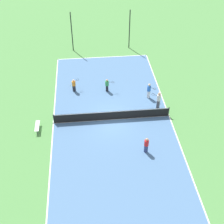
{
  "coord_description": "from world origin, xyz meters",
  "views": [
    {
      "loc": [
        -2.14,
        -21.54,
        18.65
      ],
      "look_at": [
        0.0,
        0.0,
        0.9
      ],
      "focal_mm": 50.0,
      "sensor_mm": 36.0,
      "label": 1
    }
  ],
  "objects_px": {
    "player_near_blue": "(149,90)",
    "fence_post_back_right": "(129,30)",
    "tennis_net": "(112,115)",
    "bench": "(37,126)",
    "player_center_orange": "(74,85)",
    "tennis_ball_left_sideline": "(70,85)",
    "player_near_white": "(159,99)",
    "tennis_ball_far_baseline": "(74,82)",
    "player_coach_red": "(146,144)",
    "player_far_green": "(107,85)",
    "fence_post_back_left": "(72,32)"
  },
  "relations": [
    {
      "from": "player_far_green",
      "to": "player_coach_red",
      "type": "height_order",
      "value": "player_coach_red"
    },
    {
      "from": "player_near_blue",
      "to": "fence_post_back_left",
      "type": "relative_size",
      "value": 0.33
    },
    {
      "from": "fence_post_back_right",
      "to": "player_far_green",
      "type": "bearing_deg",
      "value": -111.21
    },
    {
      "from": "tennis_net",
      "to": "tennis_ball_far_baseline",
      "type": "relative_size",
      "value": 155.3
    },
    {
      "from": "tennis_net",
      "to": "fence_post_back_right",
      "type": "xyz_separation_m",
      "value": [
        3.48,
        13.62,
        1.92
      ]
    },
    {
      "from": "player_near_white",
      "to": "tennis_ball_far_baseline",
      "type": "bearing_deg",
      "value": 3.51
    },
    {
      "from": "bench",
      "to": "tennis_ball_far_baseline",
      "type": "distance_m",
      "value": 7.9
    },
    {
      "from": "player_far_green",
      "to": "player_near_blue",
      "type": "height_order",
      "value": "player_near_blue"
    },
    {
      "from": "bench",
      "to": "player_center_orange",
      "type": "xyz_separation_m",
      "value": [
        3.25,
        5.53,
        0.42
      ]
    },
    {
      "from": "player_near_blue",
      "to": "fence_post_back_left",
      "type": "bearing_deg",
      "value": 161.68
    },
    {
      "from": "player_near_blue",
      "to": "player_coach_red",
      "type": "distance_m",
      "value": 7.46
    },
    {
      "from": "tennis_net",
      "to": "player_coach_red",
      "type": "xyz_separation_m",
      "value": [
        2.34,
        -4.29,
        0.34
      ]
    },
    {
      "from": "player_center_orange",
      "to": "fence_post_back_right",
      "type": "distance_m",
      "value": 11.27
    },
    {
      "from": "player_near_blue",
      "to": "player_near_white",
      "type": "bearing_deg",
      "value": -35.23
    },
    {
      "from": "tennis_ball_left_sideline",
      "to": "fence_post_back_right",
      "type": "height_order",
      "value": "fence_post_back_right"
    },
    {
      "from": "player_near_blue",
      "to": "tennis_ball_far_baseline",
      "type": "relative_size",
      "value": 24.04
    },
    {
      "from": "player_center_orange",
      "to": "player_far_green",
      "type": "bearing_deg",
      "value": -53.45
    },
    {
      "from": "player_center_orange",
      "to": "tennis_ball_left_sideline",
      "type": "height_order",
      "value": "player_center_orange"
    },
    {
      "from": "player_far_green",
      "to": "fence_post_back_left",
      "type": "distance_m",
      "value": 9.86
    },
    {
      "from": "tennis_ball_far_baseline",
      "to": "tennis_net",
      "type": "bearing_deg",
      "value": -62.09
    },
    {
      "from": "player_far_green",
      "to": "player_near_blue",
      "type": "bearing_deg",
      "value": -18.53
    },
    {
      "from": "tennis_net",
      "to": "fence_post_back_left",
      "type": "bearing_deg",
      "value": 104.34
    },
    {
      "from": "tennis_net",
      "to": "player_near_white",
      "type": "distance_m",
      "value": 4.72
    },
    {
      "from": "bench",
      "to": "player_near_white",
      "type": "bearing_deg",
      "value": -80.11
    },
    {
      "from": "player_near_blue",
      "to": "fence_post_back_right",
      "type": "height_order",
      "value": "fence_post_back_right"
    },
    {
      "from": "tennis_ball_far_baseline",
      "to": "player_center_orange",
      "type": "bearing_deg",
      "value": -88.05
    },
    {
      "from": "player_far_green",
      "to": "fence_post_back_left",
      "type": "height_order",
      "value": "fence_post_back_left"
    },
    {
      "from": "player_near_white",
      "to": "tennis_ball_left_sideline",
      "type": "height_order",
      "value": "player_near_white"
    },
    {
      "from": "player_coach_red",
      "to": "player_center_orange",
      "type": "xyz_separation_m",
      "value": [
        -5.74,
        9.13,
        -0.06
      ]
    },
    {
      "from": "player_coach_red",
      "to": "fence_post_back_left",
      "type": "distance_m",
      "value": 18.9
    },
    {
      "from": "tennis_ball_far_baseline",
      "to": "player_far_green",
      "type": "bearing_deg",
      "value": -30.52
    },
    {
      "from": "tennis_ball_left_sideline",
      "to": "fence_post_back_right",
      "type": "distance_m",
      "value": 10.9
    },
    {
      "from": "bench",
      "to": "tennis_ball_far_baseline",
      "type": "relative_size",
      "value": 21.07
    },
    {
      "from": "player_near_blue",
      "to": "tennis_ball_far_baseline",
      "type": "bearing_deg",
      "value": -168.78
    },
    {
      "from": "player_center_orange",
      "to": "tennis_ball_far_baseline",
      "type": "bearing_deg",
      "value": 44.02
    },
    {
      "from": "fence_post_back_right",
      "to": "player_near_white",
      "type": "bearing_deg",
      "value": -85.21
    },
    {
      "from": "bench",
      "to": "player_far_green",
      "type": "xyz_separation_m",
      "value": [
        6.6,
        5.21,
        0.43
      ]
    },
    {
      "from": "player_near_white",
      "to": "fence_post_back_left",
      "type": "bearing_deg",
      "value": -20.13
    },
    {
      "from": "tennis_net",
      "to": "player_center_orange",
      "type": "height_order",
      "value": "player_center_orange"
    },
    {
      "from": "bench",
      "to": "fence_post_back_left",
      "type": "height_order",
      "value": "fence_post_back_left"
    },
    {
      "from": "player_near_white",
      "to": "fence_post_back_left",
      "type": "xyz_separation_m",
      "value": [
        -8.0,
        12.36,
        1.39
      ]
    },
    {
      "from": "tennis_ball_far_baseline",
      "to": "fence_post_back_right",
      "type": "xyz_separation_m",
      "value": [
        6.94,
        7.09,
        2.39
      ]
    },
    {
      "from": "bench",
      "to": "player_far_green",
      "type": "distance_m",
      "value": 8.42
    },
    {
      "from": "bench",
      "to": "player_far_green",
      "type": "bearing_deg",
      "value": -51.75
    },
    {
      "from": "player_far_green",
      "to": "player_coach_red",
      "type": "bearing_deg",
      "value": -72.54
    },
    {
      "from": "fence_post_back_right",
      "to": "tennis_net",
      "type": "bearing_deg",
      "value": -104.34
    },
    {
      "from": "tennis_ball_far_baseline",
      "to": "tennis_ball_left_sideline",
      "type": "relative_size",
      "value": 1.0
    },
    {
      "from": "tennis_ball_left_sideline",
      "to": "player_coach_red",
      "type": "bearing_deg",
      "value": -58.81
    },
    {
      "from": "tennis_net",
      "to": "bench",
      "type": "height_order",
      "value": "tennis_net"
    },
    {
      "from": "tennis_net",
      "to": "fence_post_back_right",
      "type": "relative_size",
      "value": 2.15
    }
  ]
}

